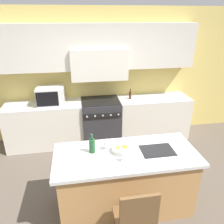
% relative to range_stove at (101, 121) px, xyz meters
% --- Properties ---
extents(ground_plane, '(10.00, 10.00, 0.00)m').
position_rel_range_stove_xyz_m(ground_plane, '(0.00, -1.95, -0.47)').
color(ground_plane, brown).
extents(back_cabinetry, '(10.00, 0.46, 2.70)m').
position_rel_range_stove_xyz_m(back_cabinetry, '(0.00, 0.27, 1.14)').
color(back_cabinetry, '#DBC166').
rests_on(back_cabinetry, ground_plane).
extents(back_counter, '(3.83, 0.62, 0.91)m').
position_rel_range_stove_xyz_m(back_counter, '(-0.00, 0.02, -0.01)').
color(back_counter, silver).
rests_on(back_counter, ground_plane).
extents(range_stove, '(0.78, 0.70, 0.94)m').
position_rel_range_stove_xyz_m(range_stove, '(0.00, 0.00, 0.00)').
color(range_stove, '#2D2D33').
rests_on(range_stove, ground_plane).
extents(microwave, '(0.52, 0.38, 0.34)m').
position_rel_range_stove_xyz_m(microwave, '(-0.98, 0.02, 0.62)').
color(microwave, silver).
rests_on(microwave, back_counter).
extents(kitchen_island, '(1.86, 0.80, 0.89)m').
position_rel_range_stove_xyz_m(kitchen_island, '(0.12, -1.85, -0.02)').
color(kitchen_island, '#B7844C').
rests_on(kitchen_island, ground_plane).
extents(island_chair, '(0.42, 0.40, 0.96)m').
position_rel_range_stove_xyz_m(island_chair, '(0.07, -2.55, 0.06)').
color(island_chair, brown).
rests_on(island_chair, ground_plane).
extents(wine_bottle, '(0.08, 0.08, 0.27)m').
position_rel_range_stove_xyz_m(wine_bottle, '(-0.31, -1.74, 0.52)').
color(wine_bottle, '#194723').
rests_on(wine_bottle, kitchen_island).
extents(wine_glass_near, '(0.08, 0.08, 0.17)m').
position_rel_range_stove_xyz_m(wine_glass_near, '(0.05, -2.00, 0.54)').
color(wine_glass_near, white).
rests_on(wine_glass_near, kitchen_island).
extents(wine_glass_far, '(0.08, 0.08, 0.17)m').
position_rel_range_stove_xyz_m(wine_glass_far, '(-0.12, -1.71, 0.54)').
color(wine_glass_far, white).
rests_on(wine_glass_far, kitchen_island).
extents(fruit_bowl, '(0.24, 0.24, 0.10)m').
position_rel_range_stove_xyz_m(fruit_bowl, '(0.06, -1.80, 0.46)').
color(fruit_bowl, silver).
rests_on(fruit_bowl, kitchen_island).
extents(oil_bottle_on_counter, '(0.05, 0.05, 0.22)m').
position_rel_range_stove_xyz_m(oil_bottle_on_counter, '(0.63, 0.05, 0.53)').
color(oil_bottle_on_counter, '#422314').
rests_on(oil_bottle_on_counter, back_counter).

